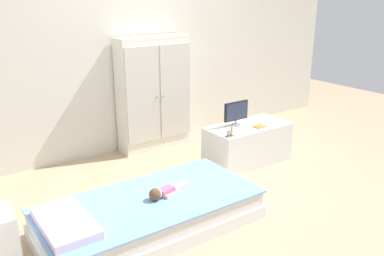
% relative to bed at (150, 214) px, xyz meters
% --- Properties ---
extents(ground_plane, '(10.00, 10.00, 0.02)m').
position_rel_bed_xyz_m(ground_plane, '(0.69, 0.13, -0.13)').
color(ground_plane, tan).
extents(back_wall, '(6.40, 0.05, 2.70)m').
position_rel_bed_xyz_m(back_wall, '(0.69, 1.70, 1.23)').
color(back_wall, silver).
rests_on(back_wall, ground_plane).
extents(bed, '(1.72, 0.84, 0.25)m').
position_rel_bed_xyz_m(bed, '(0.00, 0.00, 0.00)').
color(bed, white).
rests_on(bed, ground_plane).
extents(pillow, '(0.32, 0.60, 0.06)m').
position_rel_bed_xyz_m(pillow, '(-0.66, -0.00, 0.16)').
color(pillow, silver).
rests_on(pillow, bed).
extents(doll, '(0.39, 0.16, 0.10)m').
position_rel_bed_xyz_m(doll, '(0.11, -0.01, 0.16)').
color(doll, '#D6668E').
rests_on(doll, bed).
extents(wardrobe, '(0.85, 0.30, 1.32)m').
position_rel_bed_xyz_m(wardrobe, '(0.92, 1.52, 0.54)').
color(wardrobe, white).
rests_on(wardrobe, ground_plane).
extents(tv_stand, '(0.92, 0.46, 0.42)m').
position_rel_bed_xyz_m(tv_stand, '(1.53, 0.55, 0.09)').
color(tv_stand, silver).
rests_on(tv_stand, ground_plane).
extents(tv_monitor, '(0.31, 0.10, 0.26)m').
position_rel_bed_xyz_m(tv_monitor, '(1.42, 0.63, 0.45)').
color(tv_monitor, '#99999E').
rests_on(tv_monitor, tv_stand).
extents(rocking_horse_toy, '(0.08, 0.04, 0.10)m').
position_rel_bed_xyz_m(rocking_horse_toy, '(1.14, 0.40, 0.34)').
color(rocking_horse_toy, '#8E6642').
rests_on(rocking_horse_toy, tv_stand).
extents(book_orange, '(0.12, 0.10, 0.01)m').
position_rel_bed_xyz_m(book_orange, '(1.60, 0.45, 0.30)').
color(book_orange, orange).
rests_on(book_orange, tv_stand).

